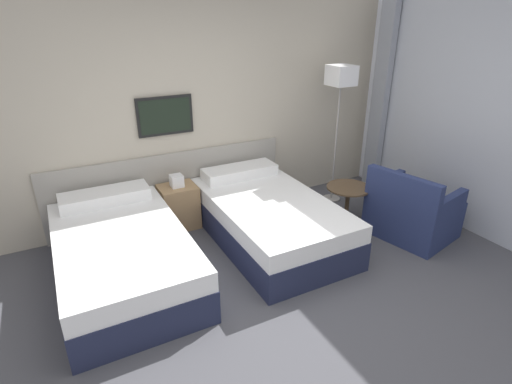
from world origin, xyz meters
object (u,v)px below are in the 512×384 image
object	(u,v)px
bed_near_window	(269,218)
nightstand	(179,206)
bed_near_door	(122,255)
side_table	(348,198)
armchair	(412,213)
floor_lamp	(341,84)

from	to	relation	value
bed_near_window	nightstand	world-z (taller)	nightstand
bed_near_door	side_table	bearing A→B (deg)	-3.10
nightstand	side_table	world-z (taller)	nightstand
nightstand	side_table	bearing A→B (deg)	-26.53
bed_near_door	armchair	size ratio (longest dim) A/B	2.01
bed_near_door	nightstand	size ratio (longest dim) A/B	3.01
bed_near_door	side_table	xyz separation A→B (m)	(2.60, -0.14, 0.09)
floor_lamp	side_table	xyz separation A→B (m)	(-0.30, -0.67, -1.21)
bed_near_window	armchair	distance (m)	1.64
side_table	armchair	distance (m)	0.73
bed_near_door	armchair	xyz separation A→B (m)	(3.09, -0.68, 0.02)
bed_near_door	floor_lamp	distance (m)	3.23
bed_near_door	floor_lamp	xyz separation A→B (m)	(2.91, 0.53, 1.31)
bed_near_door	bed_near_window	world-z (taller)	same
bed_near_window	floor_lamp	distance (m)	1.92
nightstand	armchair	bearing A→B (deg)	-32.15
floor_lamp	nightstand	bearing A→B (deg)	173.79
floor_lamp	bed_near_window	bearing A→B (deg)	-157.90
bed_near_door	side_table	world-z (taller)	bed_near_door
nightstand	armchair	size ratio (longest dim) A/B	0.67
bed_near_window	nightstand	bearing A→B (deg)	136.52
bed_near_door	floor_lamp	size ratio (longest dim) A/B	1.11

